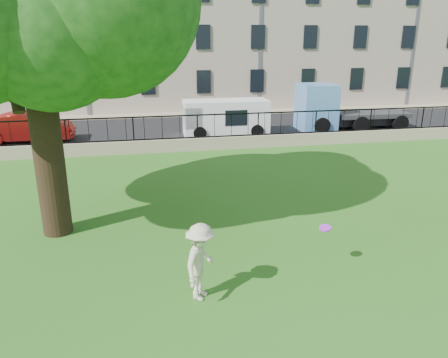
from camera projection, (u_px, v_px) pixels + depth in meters
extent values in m
plane|color=#306017|center=(271.00, 278.00, 9.97)|extent=(120.00, 120.00, 0.00)
cube|color=tan|center=(198.00, 144.00, 21.06)|extent=(50.00, 0.40, 0.60)
cube|color=black|center=(198.00, 137.00, 20.95)|extent=(50.00, 0.05, 0.06)
cube|color=black|center=(197.00, 115.00, 20.62)|extent=(50.00, 0.05, 0.06)
cube|color=black|center=(187.00, 130.00, 25.53)|extent=(60.00, 9.00, 0.01)
cube|color=tan|center=(178.00, 115.00, 30.36)|extent=(60.00, 1.40, 0.12)
cube|color=#B09F8C|center=(168.00, 19.00, 33.66)|extent=(56.00, 10.00, 13.00)
cylinder|color=black|center=(49.00, 158.00, 11.63)|extent=(0.79, 0.79, 4.31)
sphere|color=#164512|center=(104.00, 0.00, 10.00)|extent=(4.50, 4.50, 4.50)
imported|color=beige|center=(201.00, 262.00, 8.97)|extent=(1.08, 1.25, 1.67)
cylinder|color=#B229EC|center=(325.00, 228.00, 10.01)|extent=(0.29, 0.30, 0.12)
imported|color=maroon|center=(27.00, 128.00, 22.52)|extent=(4.62, 1.63, 1.52)
cube|color=white|center=(226.00, 118.00, 24.06)|extent=(4.63, 1.86, 1.94)
cube|color=#6098E1|center=(351.00, 106.00, 25.69)|extent=(6.37, 2.46, 2.64)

